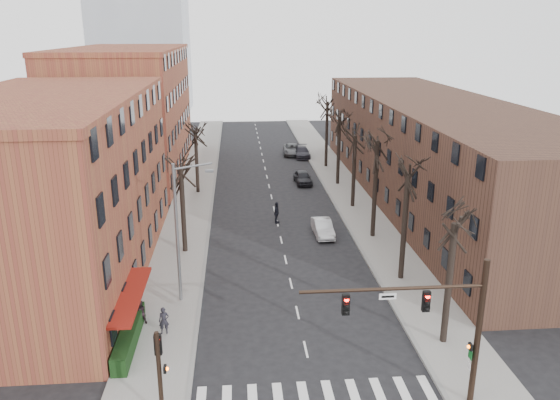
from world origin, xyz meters
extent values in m
plane|color=black|center=(0.00, 0.00, 0.00)|extent=(160.00, 160.00, 0.00)
cube|color=gray|center=(-8.00, 35.00, 0.07)|extent=(4.00, 90.00, 0.15)
cube|color=gray|center=(8.00, 35.00, 0.07)|extent=(4.00, 90.00, 0.15)
cube|color=brown|center=(-16.00, 15.00, 6.00)|extent=(12.00, 26.00, 12.00)
cube|color=brown|center=(-16.00, 44.00, 7.00)|extent=(12.00, 28.00, 14.00)
cube|color=#462B20|center=(16.00, 30.00, 5.00)|extent=(12.00, 50.00, 10.00)
cube|color=maroon|center=(-9.40, 6.00, 0.00)|extent=(1.20, 7.00, 0.15)
cube|color=black|center=(-9.50, 5.00, 0.65)|extent=(0.80, 6.00, 1.00)
cylinder|color=black|center=(7.00, -1.00, 3.60)|extent=(0.28, 0.28, 7.20)
cylinder|color=black|center=(3.00, -1.00, 6.00)|extent=(8.00, 0.16, 0.16)
cube|color=black|center=(4.50, -1.00, 5.35)|extent=(0.32, 0.22, 0.95)
cube|color=black|center=(1.00, -1.00, 5.35)|extent=(0.32, 0.22, 0.95)
cube|color=silver|center=(2.80, -1.00, 5.65)|extent=(0.75, 0.04, 0.28)
cube|color=black|center=(6.72, -1.00, 3.00)|extent=(0.12, 0.30, 0.30)
cylinder|color=black|center=(-7.00, -1.00, 2.20)|extent=(0.20, 0.20, 4.40)
cube|color=black|center=(-7.00, -0.82, 3.70)|extent=(0.32, 0.22, 0.95)
cube|color=black|center=(-6.75, -1.00, 2.60)|extent=(0.12, 0.30, 0.30)
cylinder|color=slate|center=(-7.20, 10.00, 4.50)|extent=(0.20, 0.20, 9.00)
cylinder|color=slate|center=(-6.10, 10.00, 8.80)|extent=(2.39, 0.12, 0.46)
cube|color=slate|center=(-5.10, 10.00, 8.50)|extent=(0.50, 0.22, 0.14)
imported|color=silver|center=(3.55, 20.77, 0.67)|extent=(1.52, 4.11, 1.34)
imported|color=black|center=(3.80, 36.74, 0.71)|extent=(1.91, 4.26, 1.42)
imported|color=black|center=(5.30, 49.74, 0.70)|extent=(2.08, 4.86, 1.40)
imported|color=#505257|center=(4.13, 51.44, 0.71)|extent=(2.69, 5.26, 1.42)
imported|color=black|center=(-7.75, 6.03, 0.94)|extent=(0.62, 0.45, 1.57)
imported|color=black|center=(-9.24, 7.16, 0.89)|extent=(0.90, 0.84, 1.48)
imported|color=black|center=(-0.07, 24.04, 0.98)|extent=(0.83, 1.24, 1.96)
camera|label=1|loc=(-3.46, -21.43, 16.53)|focal=35.00mm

